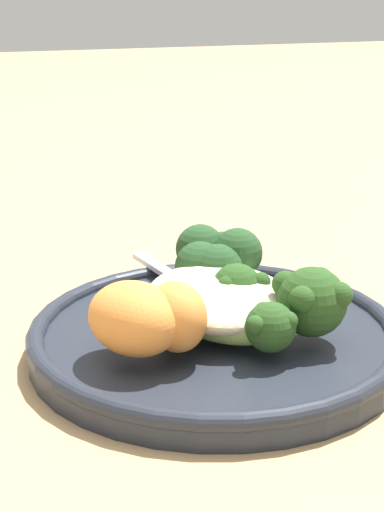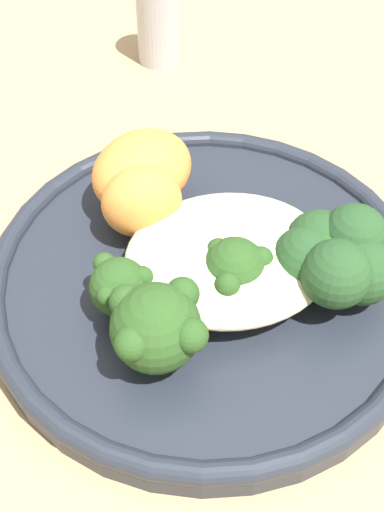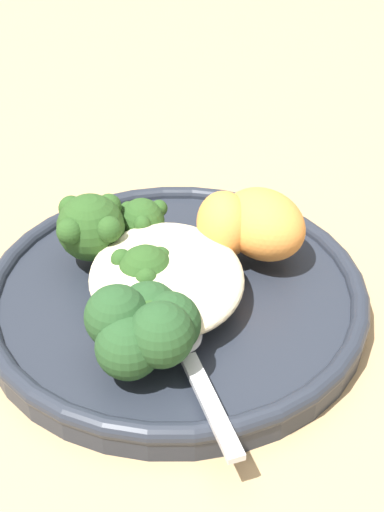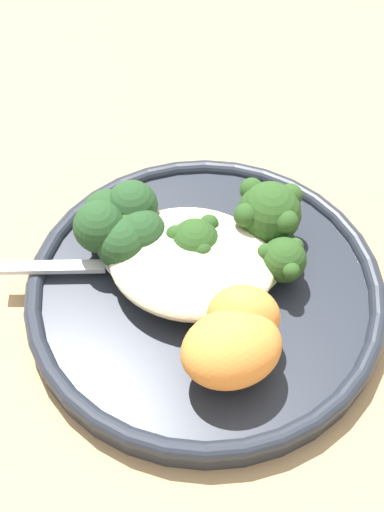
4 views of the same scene
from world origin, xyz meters
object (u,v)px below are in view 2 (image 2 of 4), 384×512
at_px(broccoli_stalk_0, 130,274).
at_px(sweet_potato_chunk_0, 142,202).
at_px(broccoli_stalk_3, 291,250).
at_px(sweet_potato_chunk_1, 142,171).
at_px(quinoa_mound, 229,257).
at_px(kale_tuft, 335,258).
at_px(broccoli_stalk_1, 158,315).
at_px(spoon, 317,249).
at_px(broccoli_stalk_2, 224,265).
at_px(salt_shaker, 158,14).
at_px(plate, 206,280).

xyz_separation_m(broccoli_stalk_0, sweet_potato_chunk_0, (-0.01, -0.04, 0.01)).
height_order(broccoli_stalk_3, sweet_potato_chunk_1, sweet_potato_chunk_1).
distance_m(broccoli_stalk_3, sweet_potato_chunk_1, 0.10).
height_order(quinoa_mound, kale_tuft, kale_tuft).
distance_m(broccoli_stalk_1, spoon, 0.10).
bearing_deg(broccoli_stalk_0, kale_tuft, 124.40).
relative_size(broccoli_stalk_0, broccoli_stalk_3, 0.66).
distance_m(quinoa_mound, broccoli_stalk_2, 0.01).
bearing_deg(broccoli_stalk_0, sweet_potato_chunk_1, -150.71).
bearing_deg(broccoli_stalk_2, spoon, 73.70).
relative_size(broccoli_stalk_2, spoon, 0.67).
bearing_deg(broccoli_stalk_1, broccoli_stalk_0, -147.92).
bearing_deg(quinoa_mound, spoon, -173.75).
bearing_deg(broccoli_stalk_0, spoon, 136.19).
relative_size(broccoli_stalk_2, sweet_potato_chunk_0, 1.67).
relative_size(quinoa_mound, broccoli_stalk_0, 1.65).
relative_size(broccoli_stalk_0, sweet_potato_chunk_0, 1.49).
distance_m(broccoli_stalk_0, sweet_potato_chunk_0, 0.05).
xyz_separation_m(kale_tuft, spoon, (0.00, -0.02, -0.02)).
bearing_deg(sweet_potato_chunk_1, quinoa_mound, 120.04).
height_order(broccoli_stalk_0, broccoli_stalk_2, broccoli_stalk_2).
bearing_deg(kale_tuft, broccoli_stalk_1, 12.49).
bearing_deg(broccoli_stalk_1, broccoli_stalk_2, 143.15).
height_order(quinoa_mound, broccoli_stalk_3, broccoli_stalk_3).
bearing_deg(quinoa_mound, sweet_potato_chunk_0, -44.88).
relative_size(broccoli_stalk_3, salt_shaker, 1.29).
height_order(broccoli_stalk_3, spoon, broccoli_stalk_3).
bearing_deg(kale_tuft, quinoa_mound, -16.90).
xyz_separation_m(broccoli_stalk_1, broccoli_stalk_3, (-0.08, -0.03, -0.01)).
xyz_separation_m(plate, broccoli_stalk_2, (-0.01, 0.01, 0.03)).
height_order(broccoli_stalk_2, spoon, broccoli_stalk_2).
distance_m(broccoli_stalk_0, broccoli_stalk_2, 0.05).
relative_size(broccoli_stalk_1, broccoli_stalk_3, 1.07).
relative_size(broccoli_stalk_1, spoon, 0.97).
bearing_deg(spoon, broccoli_stalk_3, -170.68).
height_order(plate, broccoli_stalk_1, broccoli_stalk_1).
xyz_separation_m(broccoli_stalk_1, spoon, (-0.09, -0.04, -0.02)).
bearing_deg(broccoli_stalk_2, salt_shaker, 150.90).
relative_size(kale_tuft, spoon, 0.56).
relative_size(quinoa_mound, broccoli_stalk_3, 1.08).
bearing_deg(salt_shaker, sweet_potato_chunk_0, 79.95).
bearing_deg(spoon, broccoli_stalk_1, -168.67).
bearing_deg(broccoli_stalk_2, broccoli_stalk_1, -81.48).
bearing_deg(sweet_potato_chunk_1, plate, 114.56).
relative_size(plate, sweet_potato_chunk_1, 3.97).
height_order(broccoli_stalk_1, kale_tuft, same).
relative_size(broccoli_stalk_2, kale_tuft, 1.18).
bearing_deg(broccoli_stalk_1, sweet_potato_chunk_1, -167.21).
xyz_separation_m(quinoa_mound, sweet_potato_chunk_0, (0.04, -0.04, 0.01)).
bearing_deg(broccoli_stalk_3, sweet_potato_chunk_0, 178.22).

